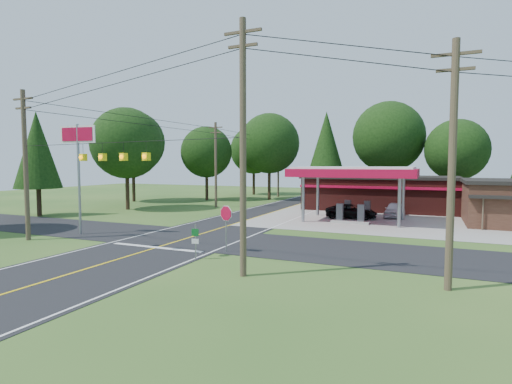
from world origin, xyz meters
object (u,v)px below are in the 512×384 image
at_px(suv_car, 351,212).
at_px(gas_canopy, 355,174).
at_px(big_stop_sign, 78,151).
at_px(sedan_car, 395,210).
at_px(octagonal_stop_sign, 226,217).

bearing_deg(suv_car, gas_canopy, -166.68).
distance_m(suv_car, big_stop_sign, 23.96).
relative_size(suv_car, big_stop_sign, 0.59).
bearing_deg(gas_canopy, sedan_car, 51.60).
relative_size(gas_canopy, suv_car, 2.24).
distance_m(sedan_car, octagonal_stop_sign, 21.48).
relative_size(suv_car, sedan_car, 1.13).
xyz_separation_m(sedan_car, octagonal_stop_sign, (-7.67, -20.01, 1.36)).
bearing_deg(sedan_car, gas_canopy, -126.65).
height_order(suv_car, sedan_car, sedan_car).
distance_m(gas_canopy, suv_car, 3.94).
distance_m(big_stop_sign, octagonal_stop_sign, 13.15).
height_order(gas_canopy, sedan_car, gas_canopy).
bearing_deg(suv_car, big_stop_sign, 129.90).
relative_size(sedan_car, octagonal_stop_sign, 1.51).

